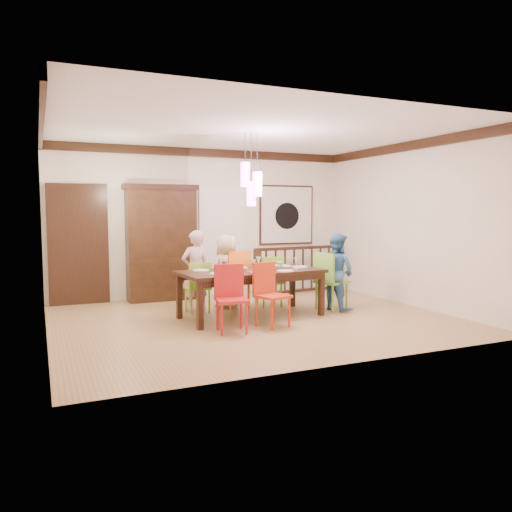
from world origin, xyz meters
name	(u,v)px	position (x,y,z in m)	size (l,w,h in m)	color
floor	(255,319)	(0.00, 0.00, 0.00)	(6.00, 6.00, 0.00)	#9F774C
ceiling	(255,130)	(0.00, 0.00, 2.90)	(6.00, 6.00, 0.00)	white
wall_back	(205,223)	(0.00, 2.50, 1.45)	(6.00, 6.00, 0.00)	beige
wall_left	(43,229)	(-3.00, 0.00, 1.45)	(5.00, 5.00, 0.00)	beige
wall_right	(410,224)	(3.00, 0.00, 1.45)	(5.00, 5.00, 0.00)	beige
crown_molding	(255,135)	(0.00, 0.00, 2.82)	(6.00, 5.00, 0.16)	black
panel_door	(78,246)	(-2.40, 2.45, 1.05)	(1.04, 0.07, 2.24)	black
white_doorway	(222,242)	(0.35, 2.46, 1.05)	(0.97, 0.05, 2.22)	silver
painting	(286,215)	(1.80, 2.46, 1.60)	(1.25, 0.06, 1.25)	black
pendant_cluster	(251,184)	(0.02, 0.19, 2.11)	(0.27, 0.21, 1.14)	#FF4CBB
dining_table	(251,275)	(0.02, 0.19, 0.67)	(2.34, 1.21, 0.75)	black
chair_far_left	(197,283)	(-0.66, 0.90, 0.48)	(0.38, 0.38, 0.84)	#83BF29
chair_far_mid	(234,275)	(0.03, 0.98, 0.58)	(0.53, 0.53, 1.01)	orange
chair_far_right	(269,278)	(0.65, 0.87, 0.51)	(0.43, 0.43, 0.90)	#639E1C
chair_near_left	(232,294)	(-0.63, -0.63, 0.54)	(0.48, 0.48, 0.94)	red
chair_near_mid	(273,291)	(0.04, -0.56, 0.53)	(0.52, 0.52, 0.93)	red
chair_end_right	(332,277)	(1.50, 0.18, 0.57)	(0.55, 0.55, 0.99)	#66A132
china_hutch	(161,242)	(-0.93, 2.30, 1.09)	(1.37, 0.46, 2.17)	black
balustrade	(299,269)	(1.82, 1.95, 0.50)	(2.08, 0.29, 0.96)	black
person_far_left	(195,271)	(-0.64, 1.05, 0.68)	(0.50, 0.33, 1.36)	#DFAAB9
person_far_mid	(227,271)	(-0.08, 1.06, 0.64)	(0.62, 0.41, 1.28)	beige
person_end_right	(337,272)	(1.58, 0.15, 0.66)	(0.64, 0.50, 1.31)	teal
serving_bowl	(268,267)	(0.29, 0.17, 0.79)	(0.30, 0.30, 0.07)	gold
small_bowl	(240,269)	(-0.18, 0.20, 0.78)	(0.19, 0.19, 0.06)	white
cup_left	(230,270)	(-0.42, -0.02, 0.80)	(0.13, 0.13, 0.10)	silver
cup_right	(280,264)	(0.62, 0.39, 0.80)	(0.10, 0.10, 0.09)	silver
plate_far_left	(201,270)	(-0.73, 0.45, 0.76)	(0.26, 0.26, 0.01)	white
plate_far_mid	(240,268)	(-0.06, 0.49, 0.76)	(0.26, 0.26, 0.01)	white
plate_far_right	(284,266)	(0.74, 0.48, 0.76)	(0.26, 0.26, 0.01)	white
plate_near_left	(218,274)	(-0.62, -0.06, 0.76)	(0.26, 0.26, 0.01)	white
plate_near_mid	(285,271)	(0.44, -0.16, 0.76)	(0.26, 0.26, 0.01)	white
plate_end_right	(300,267)	(0.92, 0.24, 0.76)	(0.26, 0.26, 0.01)	white
wine_glass_a	(224,265)	(-0.41, 0.29, 0.84)	(0.08, 0.08, 0.19)	#590C19
wine_glass_b	(258,262)	(0.23, 0.39, 0.84)	(0.08, 0.08, 0.19)	silver
wine_glass_c	(254,266)	(-0.05, -0.04, 0.84)	(0.08, 0.08, 0.19)	#590C19
wine_glass_d	(296,263)	(0.74, 0.02, 0.84)	(0.08, 0.08, 0.19)	silver
napkin	(255,272)	(-0.07, -0.15, 0.76)	(0.18, 0.14, 0.01)	#D83359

